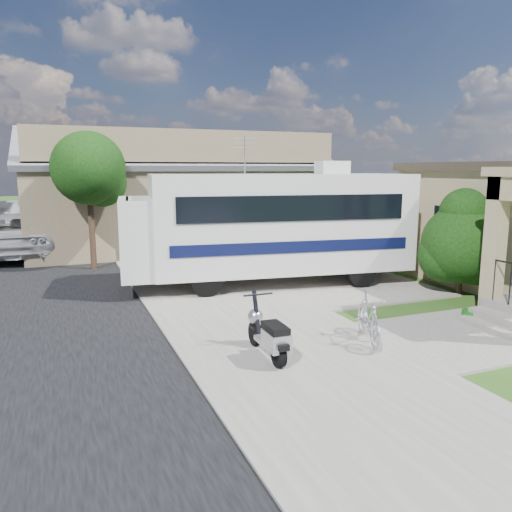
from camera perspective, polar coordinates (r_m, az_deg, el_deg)
name	(u,v)px	position (r m, az deg, el deg)	size (l,w,h in m)	color
ground	(325,338)	(10.29, 7.90, -9.23)	(120.00, 120.00, 0.00)	#224312
sidewalk_slab	(170,258)	(19.11, -9.83, -0.23)	(4.00, 80.00, 0.06)	slate
driveway_slab	(294,283)	(14.78, 4.31, -3.12)	(7.00, 6.00, 0.05)	slate
walk_slab	(477,333)	(11.32, 23.96, -8.08)	(4.00, 3.00, 0.05)	slate
warehouse	(171,199)	(22.94, -9.63, 6.40)	(12.50, 8.40, 5.04)	brown
street_tree_a	(92,172)	(17.50, -18.26, 9.10)	(2.44, 2.40, 4.58)	#322016
street_tree_b	(78,168)	(27.48, -19.71, 9.46)	(2.44, 2.40, 4.73)	#322016
street_tree_c	(72,172)	(36.48, -20.30, 8.96)	(2.44, 2.40, 4.42)	#322016
motorhome	(270,223)	(14.46, 1.59, 3.78)	(8.47, 3.63, 4.21)	silver
shrub	(462,240)	(14.49, 22.48, 1.67)	(2.33, 2.23, 2.86)	#322016
scooter	(269,335)	(8.89, 1.46, -9.02)	(0.56, 1.61, 1.06)	black
bicycle	(368,321)	(9.91, 12.71, -7.22)	(0.45, 1.60, 0.96)	#ACABB3
pickup_truck	(19,235)	(21.42, -25.44, 2.23)	(2.78, 6.02, 1.67)	silver
van	(29,217)	(28.91, -24.54, 4.03)	(2.30, 5.65, 1.64)	silver
garden_hose	(472,316)	(12.27, 23.44, -6.32)	(0.44, 0.44, 0.20)	#155D12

